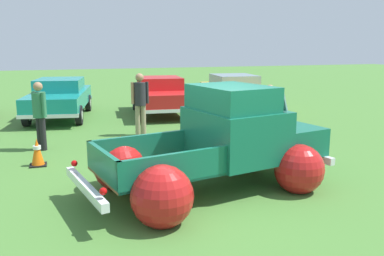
# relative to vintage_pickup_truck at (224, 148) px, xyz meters

# --- Properties ---
(ground_plane) EXTENTS (80.00, 80.00, 0.00)m
(ground_plane) POSITION_rel_vintage_pickup_truck_xyz_m (-0.38, -0.08, -0.76)
(ground_plane) COLOR #477A33
(vintage_pickup_truck) EXTENTS (4.91, 3.47, 1.96)m
(vintage_pickup_truck) POSITION_rel_vintage_pickup_truck_xyz_m (0.00, 0.00, 0.00)
(vintage_pickup_truck) COLOR black
(vintage_pickup_truck) RESTS_ON ground
(show_car_1) EXTENTS (2.66, 4.95, 1.43)m
(show_car_1) POSITION_rel_vintage_pickup_truck_xyz_m (-2.83, 8.83, 0.03)
(show_car_1) COLOR black
(show_car_1) RESTS_ON ground
(show_car_2) EXTENTS (2.29, 4.33, 1.43)m
(show_car_2) POSITION_rel_vintage_pickup_truck_xyz_m (0.87, 8.41, 0.02)
(show_car_2) COLOR black
(show_car_2) RESTS_ON ground
(show_car_3) EXTENTS (2.34, 4.70, 1.43)m
(show_car_3) POSITION_rel_vintage_pickup_truck_xyz_m (4.11, 8.60, 0.03)
(show_car_3) COLOR black
(show_car_3) RESTS_ON ground
(spectator_0) EXTENTS (0.47, 0.50, 1.75)m
(spectator_0) POSITION_rel_vintage_pickup_truck_xyz_m (-3.36, 4.04, 0.24)
(spectator_0) COLOR black
(spectator_0) RESTS_ON ground
(spectator_1) EXTENTS (0.53, 0.34, 1.84)m
(spectator_1) POSITION_rel_vintage_pickup_truck_xyz_m (-0.60, 4.95, 0.31)
(spectator_1) COLOR gray
(spectator_1) RESTS_ON ground
(spectator_2) EXTENTS (0.39, 0.54, 1.60)m
(spectator_2) POSITION_rel_vintage_pickup_truck_xyz_m (2.56, 2.91, 0.15)
(spectator_2) COLOR navy
(spectator_2) RESTS_ON ground
(lane_cone_0) EXTENTS (0.36, 0.36, 0.63)m
(lane_cone_0) POSITION_rel_vintage_pickup_truck_xyz_m (-3.41, 2.56, -0.45)
(lane_cone_0) COLOR black
(lane_cone_0) RESTS_ON ground
(lane_cone_1) EXTENTS (0.36, 0.36, 0.63)m
(lane_cone_1) POSITION_rel_vintage_pickup_truck_xyz_m (-1.60, 2.25, -0.45)
(lane_cone_1) COLOR black
(lane_cone_1) RESTS_ON ground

